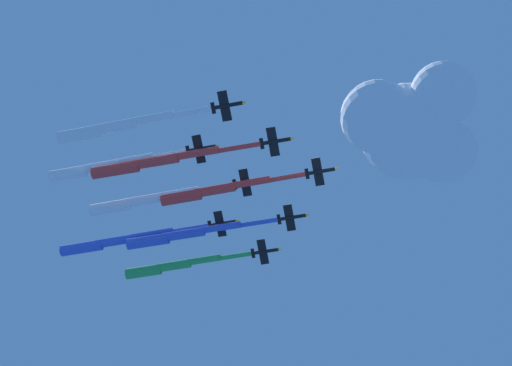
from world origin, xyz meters
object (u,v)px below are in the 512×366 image
object	(u,v)px
jet_lead	(216,190)
jet_starboard_mid	(174,266)
jet_port_inner	(184,235)
jet_port_mid	(144,200)
jet_starboard_inner	(155,162)
jet_port_outer	(116,126)
jet_starboard_outer	(116,241)
jet_trail_port	(102,167)

from	to	relation	value
jet_lead	jet_starboard_mid	size ratio (longest dim) A/B	1.05
jet_lead	jet_port_inner	size ratio (longest dim) A/B	0.95
jet_port_mid	jet_starboard_inner	bearing A→B (deg)	-108.49
jet_port_mid	jet_lead	bearing A→B (deg)	-46.85
jet_port_outer	jet_starboard_outer	xyz separation A→B (m)	(20.89, 37.86, 2.91)
jet_port_inner	jet_starboard_inner	bearing A→B (deg)	-140.15
jet_starboard_outer	jet_trail_port	bearing A→B (deg)	-128.38
jet_lead	jet_port_mid	size ratio (longest dim) A/B	0.99
jet_port_mid	jet_starboard_outer	bearing A→B (deg)	86.95
jet_port_mid	jet_starboard_outer	world-z (taller)	jet_starboard_outer
jet_port_inner	jet_port_mid	xyz separation A→B (m)	(-15.99, -2.41, 2.43)
jet_starboard_inner	jet_trail_port	distance (m)	17.05
jet_starboard_mid	jet_port_mid	bearing A→B (deg)	-141.29
jet_port_mid	jet_trail_port	world-z (taller)	jet_trail_port
jet_port_mid	jet_starboard_mid	bearing A→B (deg)	38.71
jet_trail_port	jet_starboard_inner	bearing A→B (deg)	-48.42
jet_port_inner	jet_starboard_outer	world-z (taller)	jet_starboard_outer
jet_trail_port	jet_port_inner	bearing A→B (deg)	8.95
jet_starboard_inner	jet_port_outer	bearing A→B (deg)	-166.13
jet_port_inner	jet_starboard_mid	xyz separation A→B (m)	(5.28, 14.63, 2.83)
jet_port_inner	jet_starboard_mid	bearing A→B (deg)	70.16
jet_lead	jet_port_mid	bearing A→B (deg)	133.15
jet_port_inner	jet_port_mid	distance (m)	16.35
jet_lead	jet_trail_port	distance (m)	34.35
jet_port_outer	jet_starboard_outer	size ratio (longest dim) A/B	0.93
jet_port_mid	jet_port_inner	bearing A→B (deg)	8.58
jet_port_inner	jet_starboard_outer	size ratio (longest dim) A/B	0.98
jet_starboard_mid	jet_trail_port	distance (m)	42.30
jet_starboard_inner	jet_starboard_outer	world-z (taller)	jet_starboard_outer
jet_starboard_mid	jet_port_outer	world-z (taller)	jet_starboard_mid
jet_starboard_inner	jet_port_mid	distance (m)	16.21
jet_starboard_mid	jet_trail_port	size ratio (longest dim) A/B	1.00
jet_lead	jet_port_outer	bearing A→B (deg)	-175.95
jet_starboard_mid	jet_starboard_outer	world-z (taller)	jet_starboard_mid
jet_port_inner	jet_trail_port	xyz separation A→B (m)	(-32.16, -5.07, 3.06)
jet_lead	jet_starboard_mid	distance (m)	33.93
jet_starboard_inner	jet_lead	bearing A→B (deg)	-3.27
jet_starboard_mid	jet_starboard_outer	bearing A→B (deg)	174.37
jet_starboard_outer	jet_trail_port	world-z (taller)	jet_trail_port
jet_starboard_inner	jet_starboard_mid	bearing A→B (deg)	50.73
jet_port_mid	jet_port_outer	world-z (taller)	jet_port_mid
jet_port_inner	jet_starboard_outer	xyz separation A→B (m)	(-14.97, 16.63, 2.75)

